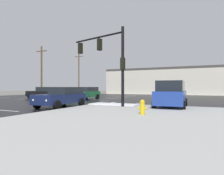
% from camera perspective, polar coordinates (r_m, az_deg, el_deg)
% --- Properties ---
extents(ground_plane, '(120.00, 120.00, 0.00)m').
position_cam_1_polar(ground_plane, '(22.44, -6.88, -3.94)').
color(ground_plane, slate).
extents(road_asphalt, '(44.00, 44.00, 0.02)m').
position_cam_1_polar(road_asphalt, '(22.44, -6.88, -3.92)').
color(road_asphalt, black).
rests_on(road_asphalt, ground_plane).
extents(sidewalk_corner, '(18.00, 18.00, 0.14)m').
position_cam_1_polar(sidewalk_corner, '(7.19, 26.56, -12.15)').
color(sidewalk_corner, '#B2B2AD').
rests_on(sidewalk_corner, ground_plane).
extents(snow_strip_curbside, '(4.00, 1.60, 0.06)m').
position_cam_1_polar(snow_strip_curbside, '(16.55, 0.57, -4.81)').
color(snow_strip_curbside, white).
rests_on(snow_strip_curbside, sidewalk_corner).
extents(lane_markings, '(36.15, 36.15, 0.01)m').
position_cam_1_polar(lane_markings, '(20.64, -6.05, -4.23)').
color(lane_markings, silver).
rests_on(lane_markings, road_asphalt).
extents(traffic_signal_mast, '(5.30, 1.64, 5.99)m').
position_cam_1_polar(traffic_signal_mast, '(16.04, -1.20, 9.30)').
color(traffic_signal_mast, black).
rests_on(traffic_signal_mast, sidewalk_corner).
extents(fire_hydrant, '(0.48, 0.26, 0.79)m').
position_cam_1_polar(fire_hydrant, '(10.65, 8.71, -5.58)').
color(fire_hydrant, gold).
rests_on(fire_hydrant, sidewalk_corner).
extents(strip_building_background, '(24.75, 8.00, 5.76)m').
position_cam_1_polar(strip_building_background, '(46.77, 14.29, 1.71)').
color(strip_building_background, beige).
rests_on(strip_building_background, ground_plane).
extents(sedan_black, '(4.63, 2.27, 1.58)m').
position_cam_1_polar(sedan_black, '(28.65, -18.89, -1.35)').
color(sedan_black, black).
rests_on(sedan_black, road_asphalt).
extents(sedan_green, '(2.26, 4.63, 1.58)m').
position_cam_1_polar(sedan_green, '(24.92, -7.65, -1.57)').
color(sedan_green, '#195933').
rests_on(sedan_green, road_asphalt).
extents(sedan_navy, '(2.09, 4.57, 1.58)m').
position_cam_1_polar(sedan_navy, '(16.04, -14.06, -2.52)').
color(sedan_navy, '#141E47').
rests_on(sedan_navy, road_asphalt).
extents(suv_blue, '(2.33, 4.90, 2.03)m').
position_cam_1_polar(suv_blue, '(15.60, 16.62, -1.73)').
color(suv_blue, navy).
rests_on(suv_blue, road_asphalt).
extents(utility_pole_far, '(2.20, 0.28, 8.35)m').
position_cam_1_polar(utility_pole_far, '(35.05, -19.58, 4.69)').
color(utility_pole_far, brown).
rests_on(utility_pole_far, ground_plane).
extents(utility_pole_distant, '(2.20, 0.28, 9.61)m').
position_cam_1_polar(utility_pole_distant, '(47.62, -9.51, 4.26)').
color(utility_pole_distant, brown).
rests_on(utility_pole_distant, ground_plane).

